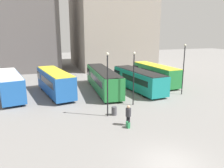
{
  "coord_description": "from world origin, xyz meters",
  "views": [
    {
      "loc": [
        -7.37,
        -10.0,
        7.84
      ],
      "look_at": [
        0.55,
        11.98,
        2.34
      ],
      "focal_mm": 35.0,
      "sensor_mm": 36.0,
      "label": 1
    }
  ],
  "objects_px": {
    "suitcase": "(128,125)",
    "lamp_post_2": "(134,74)",
    "bus_0": "(9,84)",
    "bus_3": "(138,79)",
    "traveler": "(128,113)",
    "bus_1": "(55,82)",
    "lamp_post_1": "(108,80)",
    "bus_4": "(155,73)",
    "bus_2": "(103,79)",
    "lamp_post_0": "(184,66)",
    "trash_bin": "(114,111)"
  },
  "relations": [
    {
      "from": "bus_1",
      "to": "lamp_post_1",
      "type": "distance_m",
      "value": 10.56
    },
    {
      "from": "bus_3",
      "to": "bus_4",
      "type": "distance_m",
      "value": 5.17
    },
    {
      "from": "suitcase",
      "to": "lamp_post_0",
      "type": "height_order",
      "value": "lamp_post_0"
    },
    {
      "from": "traveler",
      "to": "trash_bin",
      "type": "height_order",
      "value": "traveler"
    },
    {
      "from": "bus_1",
      "to": "lamp_post_0",
      "type": "bearing_deg",
      "value": -119.29
    },
    {
      "from": "bus_2",
      "to": "trash_bin",
      "type": "bearing_deg",
      "value": 174.06
    },
    {
      "from": "bus_3",
      "to": "suitcase",
      "type": "bearing_deg",
      "value": 145.26
    },
    {
      "from": "bus_4",
      "to": "trash_bin",
      "type": "height_order",
      "value": "bus_4"
    },
    {
      "from": "lamp_post_1",
      "to": "trash_bin",
      "type": "distance_m",
      "value": 3.22
    },
    {
      "from": "suitcase",
      "to": "trash_bin",
      "type": "bearing_deg",
      "value": -1.96
    },
    {
      "from": "suitcase",
      "to": "lamp_post_0",
      "type": "distance_m",
      "value": 13.35
    },
    {
      "from": "bus_0",
      "to": "suitcase",
      "type": "relative_size",
      "value": 13.38
    },
    {
      "from": "traveler",
      "to": "trash_bin",
      "type": "relative_size",
      "value": 2.14
    },
    {
      "from": "traveler",
      "to": "bus_0",
      "type": "bearing_deg",
      "value": 35.49
    },
    {
      "from": "bus_1",
      "to": "lamp_post_0",
      "type": "xyz_separation_m",
      "value": [
        15.5,
        -5.65,
        2.08
      ]
    },
    {
      "from": "bus_0",
      "to": "bus_3",
      "type": "bearing_deg",
      "value": -108.0
    },
    {
      "from": "bus_3",
      "to": "lamp_post_0",
      "type": "relative_size",
      "value": 1.63
    },
    {
      "from": "bus_0",
      "to": "traveler",
      "type": "distance_m",
      "value": 16.51
    },
    {
      "from": "bus_3",
      "to": "trash_bin",
      "type": "height_order",
      "value": "bus_3"
    },
    {
      "from": "bus_1",
      "to": "lamp_post_1",
      "type": "xyz_separation_m",
      "value": [
        3.96,
        -9.61,
        1.89
      ]
    },
    {
      "from": "bus_2",
      "to": "trash_bin",
      "type": "xyz_separation_m",
      "value": [
        -1.77,
        -9.33,
        -1.19
      ]
    },
    {
      "from": "bus_1",
      "to": "bus_4",
      "type": "xyz_separation_m",
      "value": [
        15.43,
        1.09,
        -0.08
      ]
    },
    {
      "from": "bus_2",
      "to": "bus_0",
      "type": "bearing_deg",
      "value": 90.78
    },
    {
      "from": "lamp_post_0",
      "to": "lamp_post_2",
      "type": "xyz_separation_m",
      "value": [
        -7.79,
        -1.72,
        -0.31
      ]
    },
    {
      "from": "bus_0",
      "to": "bus_4",
      "type": "height_order",
      "value": "bus_0"
    },
    {
      "from": "bus_2",
      "to": "lamp_post_0",
      "type": "distance_m",
      "value": 10.79
    },
    {
      "from": "trash_bin",
      "to": "lamp_post_0",
      "type": "bearing_deg",
      "value": 19.85
    },
    {
      "from": "traveler",
      "to": "suitcase",
      "type": "relative_size",
      "value": 2.44
    },
    {
      "from": "bus_0",
      "to": "bus_2",
      "type": "relative_size",
      "value": 0.8
    },
    {
      "from": "bus_0",
      "to": "lamp_post_0",
      "type": "xyz_separation_m",
      "value": [
        20.91,
        -6.25,
        2.13
      ]
    },
    {
      "from": "suitcase",
      "to": "lamp_post_2",
      "type": "relative_size",
      "value": 0.13
    },
    {
      "from": "suitcase",
      "to": "lamp_post_2",
      "type": "height_order",
      "value": "lamp_post_2"
    },
    {
      "from": "bus_1",
      "to": "bus_4",
      "type": "relative_size",
      "value": 0.99
    },
    {
      "from": "lamp_post_2",
      "to": "suitcase",
      "type": "bearing_deg",
      "value": -119.16
    },
    {
      "from": "lamp_post_1",
      "to": "trash_bin",
      "type": "bearing_deg",
      "value": 3.27
    },
    {
      "from": "suitcase",
      "to": "lamp_post_0",
      "type": "bearing_deg",
      "value": -60.14
    },
    {
      "from": "bus_0",
      "to": "traveler",
      "type": "xyz_separation_m",
      "value": [
        10.36,
        -12.84,
        -0.55
      ]
    },
    {
      "from": "bus_3",
      "to": "bus_4",
      "type": "xyz_separation_m",
      "value": [
        4.32,
        2.84,
        0.06
      ]
    },
    {
      "from": "suitcase",
      "to": "trash_bin",
      "type": "xyz_separation_m",
      "value": [
        -0.08,
        3.15,
        0.16
      ]
    },
    {
      "from": "bus_3",
      "to": "lamp_post_2",
      "type": "height_order",
      "value": "lamp_post_2"
    },
    {
      "from": "lamp_post_0",
      "to": "lamp_post_1",
      "type": "relative_size",
      "value": 1.06
    },
    {
      "from": "suitcase",
      "to": "bus_2",
      "type": "bearing_deg",
      "value": -11.1
    },
    {
      "from": "trash_bin",
      "to": "lamp_post_2",
      "type": "bearing_deg",
      "value": 35.66
    },
    {
      "from": "bus_1",
      "to": "trash_bin",
      "type": "distance_m",
      "value": 10.71
    },
    {
      "from": "bus_2",
      "to": "lamp_post_2",
      "type": "bearing_deg",
      "value": -164.93
    },
    {
      "from": "bus_0",
      "to": "traveler",
      "type": "height_order",
      "value": "bus_0"
    },
    {
      "from": "bus_1",
      "to": "suitcase",
      "type": "xyz_separation_m",
      "value": [
        4.72,
        -12.72,
        -1.42
      ]
    },
    {
      "from": "bus_1",
      "to": "trash_bin",
      "type": "xyz_separation_m",
      "value": [
        4.65,
        -9.57,
        -1.25
      ]
    },
    {
      "from": "bus_3",
      "to": "suitcase",
      "type": "xyz_separation_m",
      "value": [
        -6.38,
        -10.96,
        -1.27
      ]
    },
    {
      "from": "traveler",
      "to": "bus_4",
      "type": "bearing_deg",
      "value": -41.55
    }
  ]
}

